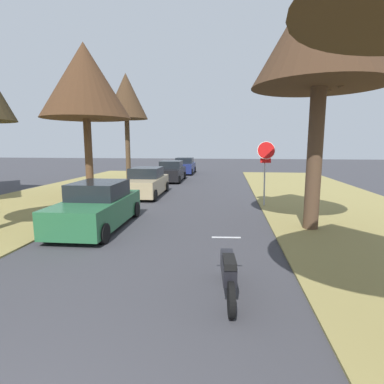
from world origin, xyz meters
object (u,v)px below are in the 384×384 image
(parked_sedan_black, at_px, (171,172))
(street_tree_right_mid_a, at_px, (323,26))
(street_tree_left_mid_b, at_px, (85,81))
(street_tree_left_far, at_px, (126,97))
(parked_motorcycle, at_px, (228,272))
(stop_sign_far, at_px, (266,160))
(parked_sedan_tan, at_px, (146,183))
(parked_sedan_navy, at_px, (185,166))
(parked_sedan_green, at_px, (98,207))

(parked_sedan_black, bearing_deg, street_tree_right_mid_a, -60.88)
(street_tree_left_mid_b, bearing_deg, street_tree_left_far, 91.34)
(street_tree_left_mid_b, height_order, parked_motorcycle, street_tree_left_mid_b)
(street_tree_right_mid_a, distance_m, street_tree_left_mid_b, 11.96)
(stop_sign_far, distance_m, street_tree_right_mid_a, 5.80)
(parked_sedan_tan, relative_size, parked_motorcycle, 2.16)
(street_tree_right_mid_a, xyz_separation_m, street_tree_left_far, (-10.68, 12.87, -0.00))
(parked_sedan_navy, relative_size, parked_motorcycle, 2.16)
(street_tree_left_far, bearing_deg, parked_sedan_green, -75.82)
(street_tree_right_mid_a, bearing_deg, parked_motorcycle, -119.38)
(parked_motorcycle, bearing_deg, street_tree_left_mid_b, 126.04)
(stop_sign_far, relative_size, parked_motorcycle, 1.44)
(street_tree_left_mid_b, relative_size, parked_sedan_green, 1.84)
(street_tree_left_mid_b, distance_m, street_tree_left_far, 7.17)
(parked_sedan_tan, xyz_separation_m, parked_sedan_navy, (0.31, 13.13, 0.00))
(stop_sign_far, distance_m, parked_motorcycle, 9.02)
(street_tree_left_mid_b, xyz_separation_m, street_tree_left_far, (-0.17, 7.16, 0.26))
(street_tree_right_mid_a, xyz_separation_m, parked_sedan_tan, (-7.40, 6.09, -5.72))
(parked_sedan_tan, relative_size, parked_sedan_navy, 1.00)
(parked_sedan_black, height_order, parked_motorcycle, parked_sedan_black)
(street_tree_left_mid_b, height_order, parked_sedan_black, street_tree_left_mid_b)
(stop_sign_far, xyz_separation_m, street_tree_left_mid_b, (-9.39, 1.93, 4.01))
(parked_sedan_tan, bearing_deg, parked_sedan_green, -88.99)
(parked_sedan_green, bearing_deg, stop_sign_far, 35.13)
(street_tree_left_mid_b, bearing_deg, parked_motorcycle, -53.96)
(stop_sign_far, height_order, parked_sedan_tan, stop_sign_far)
(parked_sedan_navy, distance_m, parked_motorcycle, 24.53)
(street_tree_left_far, relative_size, parked_sedan_tan, 1.84)
(parked_sedan_navy, bearing_deg, street_tree_left_mid_b, -104.18)
(parked_sedan_navy, bearing_deg, parked_motorcycle, -79.86)
(parked_sedan_green, height_order, parked_sedan_tan, same)
(parked_sedan_green, xyz_separation_m, parked_motorcycle, (4.51, -4.36, -0.24))
(street_tree_right_mid_a, xyz_separation_m, parked_sedan_black, (-7.28, 13.07, -5.72))
(stop_sign_far, xyz_separation_m, parked_sedan_black, (-6.16, 9.30, -1.45))
(street_tree_right_mid_a, relative_size, parked_sedan_navy, 1.88)
(parked_sedan_green, bearing_deg, parked_sedan_tan, 91.01)
(parked_motorcycle, bearing_deg, parked_sedan_green, 135.94)
(stop_sign_far, bearing_deg, street_tree_left_far, 136.43)
(stop_sign_far, bearing_deg, parked_sedan_tan, 159.78)
(stop_sign_far, distance_m, parked_sedan_black, 11.25)
(parked_sedan_black, xyz_separation_m, parked_motorcycle, (4.51, -18.00, -0.24))
(stop_sign_far, distance_m, parked_sedan_navy, 16.63)
(street_tree_right_mid_a, height_order, street_tree_left_far, street_tree_right_mid_a)
(parked_sedan_black, relative_size, parked_motorcycle, 2.16)
(parked_sedan_black, height_order, parked_sedan_navy, same)
(street_tree_right_mid_a, xyz_separation_m, street_tree_left_mid_b, (-10.51, 5.70, -0.26))
(stop_sign_far, xyz_separation_m, parked_motorcycle, (-1.66, -8.70, -1.69))
(street_tree_right_mid_a, height_order, parked_sedan_tan, street_tree_right_mid_a)
(street_tree_left_far, xyz_separation_m, parked_sedan_black, (3.40, 0.20, -5.72))
(street_tree_right_mid_a, height_order, parked_motorcycle, street_tree_right_mid_a)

